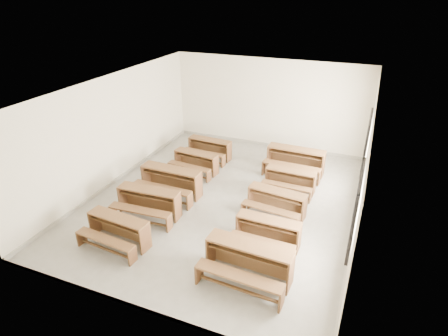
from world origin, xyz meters
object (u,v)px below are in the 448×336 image
at_px(desk_set_2, 170,180).
at_px(desk_set_7, 276,201).
at_px(desk_set_3, 196,161).
at_px(desk_set_0, 118,228).
at_px(desk_set_5, 248,260).
at_px(desk_set_1, 148,200).
at_px(desk_set_8, 290,179).
at_px(desk_set_9, 295,159).
at_px(desk_set_4, 209,147).
at_px(desk_set_6, 268,230).

xyz_separation_m(desk_set_2, desk_set_7, (3.07, 0.10, -0.06)).
xyz_separation_m(desk_set_2, desk_set_3, (0.04, 1.55, -0.08)).
bearing_deg(desk_set_0, desk_set_7, 44.74).
distance_m(desk_set_5, desk_set_7, 2.53).
height_order(desk_set_1, desk_set_3, desk_set_1).
bearing_deg(desk_set_5, desk_set_8, 93.49).
xyz_separation_m(desk_set_1, desk_set_9, (2.99, 3.86, 0.04)).
bearing_deg(desk_set_9, desk_set_3, -157.03).
xyz_separation_m(desk_set_3, desk_set_7, (3.03, -1.45, 0.02)).
bearing_deg(desk_set_3, desk_set_4, 96.90).
bearing_deg(desk_set_9, desk_set_5, -86.33).
bearing_deg(desk_set_0, desk_set_3, 94.34).
height_order(desk_set_3, desk_set_7, desk_set_7).
bearing_deg(desk_set_1, desk_set_5, -25.10).
height_order(desk_set_2, desk_set_8, desk_set_2).
distance_m(desk_set_2, desk_set_7, 3.07).
distance_m(desk_set_6, desk_set_9, 3.91).
relative_size(desk_set_3, desk_set_9, 0.83).
xyz_separation_m(desk_set_3, desk_set_6, (3.18, -2.76, 0.01)).
xyz_separation_m(desk_set_4, desk_set_7, (3.05, -2.57, 0.00)).
xyz_separation_m(desk_set_0, desk_set_7, (3.08, 2.56, -0.00)).
xyz_separation_m(desk_set_5, desk_set_9, (-0.16, 5.12, 0.00)).
distance_m(desk_set_3, desk_set_7, 3.36).
relative_size(desk_set_2, desk_set_8, 1.22).
bearing_deg(desk_set_7, desk_set_5, -81.56).
relative_size(desk_set_1, desk_set_5, 0.93).
distance_m(desk_set_5, desk_set_6, 1.22).
relative_size(desk_set_1, desk_set_7, 1.06).
xyz_separation_m(desk_set_2, desk_set_5, (3.15, -2.43, 0.01)).
distance_m(desk_set_3, desk_set_9, 3.17).
height_order(desk_set_6, desk_set_7, desk_set_7).
bearing_deg(desk_set_2, desk_set_0, -89.15).
xyz_separation_m(desk_set_2, desk_set_4, (0.01, 2.67, -0.07)).
bearing_deg(desk_set_8, desk_set_7, -89.98).
bearing_deg(desk_set_9, desk_set_2, -136.18).
height_order(desk_set_0, desk_set_7, desk_set_0).
relative_size(desk_set_6, desk_set_9, 0.82).
distance_m(desk_set_1, desk_set_4, 3.84).
bearing_deg(desk_set_8, desk_set_9, 97.66).
bearing_deg(desk_set_1, desk_set_7, 19.31).
bearing_deg(desk_set_5, desk_set_1, 161.12).
xyz_separation_m(desk_set_1, desk_set_5, (3.15, -1.26, 0.04)).
distance_m(desk_set_4, desk_set_7, 3.99).
distance_m(desk_set_1, desk_set_7, 3.31).
distance_m(desk_set_0, desk_set_1, 1.29).
bearing_deg(desk_set_7, desk_set_6, -77.26).
relative_size(desk_set_2, desk_set_5, 0.97).
height_order(desk_set_1, desk_set_7, desk_set_1).
xyz_separation_m(desk_set_0, desk_set_6, (3.22, 1.25, -0.01)).
distance_m(desk_set_2, desk_set_3, 1.55).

